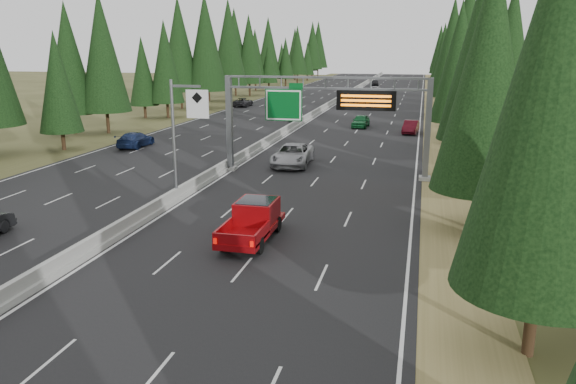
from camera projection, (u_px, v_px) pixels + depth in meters
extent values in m
cube|color=black|center=(321.00, 112.00, 89.51)|extent=(32.00, 260.00, 0.08)
cube|color=olive|center=(436.00, 115.00, 85.51)|extent=(3.60, 260.00, 0.06)
cube|color=#3E421E|center=(216.00, 109.00, 93.52)|extent=(3.60, 260.00, 0.06)
cube|color=gray|center=(321.00, 111.00, 89.46)|extent=(0.70, 260.00, 0.30)
cube|color=gray|center=(321.00, 108.00, 89.36)|extent=(0.30, 260.00, 0.60)
cube|color=slate|center=(230.00, 124.00, 46.08)|extent=(0.45, 0.45, 7.80)
cube|color=gray|center=(231.00, 168.00, 47.02)|extent=(0.90, 0.90, 0.30)
cube|color=slate|center=(428.00, 130.00, 42.51)|extent=(0.45, 0.45, 7.80)
cube|color=gray|center=(425.00, 178.00, 43.46)|extent=(0.90, 0.90, 0.30)
cube|color=slate|center=(325.00, 77.00, 43.34)|extent=(15.85, 0.35, 0.16)
cube|color=slate|center=(325.00, 88.00, 43.55)|extent=(15.85, 0.35, 0.16)
cube|color=#054C19|center=(284.00, 105.00, 44.38)|extent=(3.00, 0.10, 2.50)
cube|color=silver|center=(283.00, 105.00, 44.33)|extent=(2.85, 0.02, 2.35)
cube|color=#054C19|center=(296.00, 86.00, 43.78)|extent=(1.10, 0.10, 0.45)
cube|color=black|center=(366.00, 101.00, 42.75)|extent=(4.50, 0.40, 1.50)
cube|color=orange|center=(366.00, 96.00, 42.45)|extent=(3.80, 0.02, 0.18)
cube|color=orange|center=(366.00, 101.00, 42.54)|extent=(3.80, 0.02, 0.18)
cube|color=orange|center=(366.00, 105.00, 42.63)|extent=(3.80, 0.02, 0.18)
cylinder|color=slate|center=(174.00, 142.00, 36.72)|extent=(0.20, 0.20, 8.00)
cube|color=gray|center=(177.00, 199.00, 37.70)|extent=(0.50, 0.50, 0.20)
cube|color=slate|center=(186.00, 86.00, 35.59)|extent=(2.00, 0.15, 0.15)
cube|color=silver|center=(197.00, 104.00, 35.57)|extent=(1.50, 0.06, 1.80)
cylinder|color=black|center=(531.00, 321.00, 18.69)|extent=(0.40, 0.40, 2.46)
cone|color=black|center=(559.00, 87.00, 16.76)|extent=(5.54, 5.54, 12.93)
cylinder|color=black|center=(476.00, 210.00, 31.59)|extent=(0.40, 0.40, 2.40)
cone|color=black|center=(488.00, 74.00, 29.70)|extent=(5.40, 5.40, 12.60)
cylinder|color=black|center=(568.00, 201.00, 32.37)|extent=(0.40, 0.40, 2.93)
cylinder|color=black|center=(475.00, 157.00, 45.56)|extent=(0.40, 0.40, 2.87)
cone|color=black|center=(485.00, 43.00, 43.30)|extent=(6.46, 6.46, 15.07)
cylinder|color=black|center=(542.00, 162.00, 43.53)|extent=(0.40, 0.40, 2.82)
cone|color=black|center=(555.00, 45.00, 41.32)|extent=(6.35, 6.35, 14.82)
cylinder|color=black|center=(454.00, 133.00, 60.07)|extent=(0.40, 0.40, 2.38)
cone|color=black|center=(459.00, 61.00, 58.20)|extent=(5.36, 5.36, 12.50)
cylinder|color=black|center=(502.00, 135.00, 57.54)|extent=(0.40, 0.40, 2.61)
cone|color=black|center=(510.00, 53.00, 55.49)|extent=(5.87, 5.87, 13.69)
cylinder|color=black|center=(461.00, 115.00, 72.48)|extent=(0.40, 0.40, 2.97)
cone|color=black|center=(467.00, 41.00, 70.15)|extent=(6.68, 6.68, 15.58)
cylinder|color=black|center=(494.00, 117.00, 72.34)|extent=(0.40, 0.40, 2.64)
cone|color=black|center=(500.00, 51.00, 70.27)|extent=(5.93, 5.93, 13.84)
cylinder|color=black|center=(448.00, 105.00, 85.80)|extent=(0.40, 0.40, 2.77)
cone|color=black|center=(452.00, 47.00, 83.63)|extent=(6.23, 6.23, 14.53)
cylinder|color=black|center=(481.00, 106.00, 85.15)|extent=(0.40, 0.40, 2.76)
cone|color=black|center=(486.00, 47.00, 82.98)|extent=(6.22, 6.22, 14.51)
cylinder|color=black|center=(451.00, 98.00, 99.01)|extent=(0.40, 0.40, 2.51)
cone|color=black|center=(454.00, 53.00, 97.04)|extent=(5.64, 5.64, 13.16)
cylinder|color=black|center=(471.00, 101.00, 95.17)|extent=(0.40, 0.40, 2.41)
cone|color=black|center=(474.00, 55.00, 93.28)|extent=(5.42, 5.42, 12.64)
cylinder|color=black|center=(441.00, 93.00, 111.47)|extent=(0.40, 0.40, 2.35)
cone|color=black|center=(444.00, 55.00, 109.62)|extent=(5.28, 5.28, 12.33)
cylinder|color=black|center=(467.00, 96.00, 108.55)|extent=(0.40, 0.40, 1.78)
cone|color=black|center=(469.00, 66.00, 107.15)|extent=(4.01, 4.01, 9.36)
cylinder|color=black|center=(445.00, 90.00, 122.51)|extent=(0.40, 0.40, 1.90)
cone|color=black|center=(447.00, 62.00, 121.02)|extent=(4.27, 4.27, 9.96)
cylinder|color=black|center=(463.00, 90.00, 121.39)|extent=(0.40, 0.40, 2.06)
cone|color=black|center=(466.00, 59.00, 119.77)|extent=(4.64, 4.64, 10.82)
cylinder|color=black|center=(446.00, 85.00, 136.58)|extent=(0.40, 0.40, 2.29)
cone|color=black|center=(448.00, 54.00, 134.78)|extent=(5.15, 5.15, 12.02)
cylinder|color=black|center=(459.00, 84.00, 135.58)|extent=(0.40, 0.40, 2.84)
cone|color=black|center=(462.00, 46.00, 133.34)|extent=(6.40, 6.40, 14.93)
cylinder|color=black|center=(438.00, 82.00, 150.85)|extent=(0.40, 0.40, 1.95)
cone|color=black|center=(440.00, 58.00, 149.32)|extent=(4.40, 4.40, 10.26)
cylinder|color=black|center=(456.00, 82.00, 149.45)|extent=(0.40, 0.40, 2.18)
cone|color=black|center=(458.00, 55.00, 147.74)|extent=(4.90, 4.90, 11.43)
cylinder|color=black|center=(438.00, 78.00, 164.88)|extent=(0.40, 0.40, 2.52)
cone|color=black|center=(440.00, 50.00, 162.90)|extent=(5.66, 5.66, 13.21)
cylinder|color=black|center=(452.00, 79.00, 163.11)|extent=(0.40, 0.40, 2.19)
cone|color=black|center=(454.00, 54.00, 161.39)|extent=(4.93, 4.93, 11.50)
cylinder|color=black|center=(441.00, 77.00, 174.94)|extent=(0.40, 0.40, 2.09)
cone|color=black|center=(442.00, 55.00, 173.30)|extent=(4.71, 4.71, 10.98)
cylinder|color=black|center=(453.00, 77.00, 174.22)|extent=(0.40, 0.40, 2.16)
cone|color=black|center=(455.00, 54.00, 172.52)|extent=(4.87, 4.87, 11.36)
cylinder|color=black|center=(438.00, 74.00, 187.67)|extent=(0.40, 0.40, 2.72)
cone|color=black|center=(440.00, 47.00, 185.54)|extent=(6.12, 6.12, 14.28)
cylinder|color=black|center=(449.00, 74.00, 186.85)|extent=(0.40, 0.40, 2.55)
cone|color=black|center=(451.00, 49.00, 184.85)|extent=(5.75, 5.75, 13.41)
cylinder|color=black|center=(63.00, 141.00, 56.18)|extent=(0.40, 0.40, 1.87)
cone|color=black|center=(57.00, 82.00, 54.71)|extent=(4.21, 4.21, 9.82)
cylinder|color=black|center=(108.00, 122.00, 67.30)|extent=(0.40, 0.40, 2.62)
cone|color=black|center=(102.00, 52.00, 65.25)|extent=(5.90, 5.90, 13.76)
cylinder|color=black|center=(75.00, 124.00, 66.72)|extent=(0.40, 0.40, 2.44)
cone|color=black|center=(68.00, 58.00, 64.81)|extent=(5.48, 5.48, 12.80)
cylinder|color=black|center=(168.00, 110.00, 81.90)|extent=(0.40, 0.40, 2.22)
cone|color=black|center=(165.00, 62.00, 80.15)|extent=(5.00, 5.00, 11.66)
cylinder|color=black|center=(145.00, 112.00, 81.72)|extent=(0.40, 0.40, 1.85)
cone|color=black|center=(143.00, 71.00, 80.27)|extent=(4.17, 4.17, 9.73)
cylinder|color=black|center=(208.00, 100.00, 94.30)|extent=(0.40, 0.40, 2.98)
cone|color=black|center=(206.00, 42.00, 91.96)|extent=(6.70, 6.70, 15.64)
cylinder|color=black|center=(182.00, 100.00, 94.31)|extent=(0.40, 0.40, 2.90)
cone|color=black|center=(179.00, 44.00, 92.03)|extent=(6.53, 6.53, 15.23)
cylinder|color=black|center=(230.00, 93.00, 106.56)|extent=(0.40, 0.40, 3.00)
cone|color=black|center=(229.00, 42.00, 104.21)|extent=(6.75, 6.75, 15.76)
cylinder|color=black|center=(209.00, 94.00, 107.85)|extent=(0.40, 0.40, 2.51)
cone|color=black|center=(208.00, 52.00, 105.88)|extent=(5.65, 5.65, 13.18)
cylinder|color=black|center=(250.00, 89.00, 118.61)|extent=(0.40, 0.40, 2.66)
cone|color=black|center=(249.00, 49.00, 116.52)|extent=(5.99, 5.99, 13.97)
cylinder|color=black|center=(236.00, 89.00, 119.14)|extent=(0.40, 0.40, 2.87)
cone|color=black|center=(235.00, 45.00, 116.88)|extent=(6.47, 6.47, 15.09)
cylinder|color=black|center=(269.00, 87.00, 133.18)|extent=(0.40, 0.40, 1.84)
cone|color=black|center=(269.00, 62.00, 131.73)|extent=(4.15, 4.15, 9.68)
cylinder|color=black|center=(256.00, 86.00, 132.71)|extent=(0.40, 0.40, 2.27)
cone|color=black|center=(255.00, 55.00, 130.93)|extent=(5.11, 5.11, 11.93)
cylinder|color=black|center=(286.00, 82.00, 147.15)|extent=(0.40, 0.40, 2.00)
cone|color=black|center=(286.00, 58.00, 145.58)|extent=(4.50, 4.50, 10.49)
cylinder|color=black|center=(269.00, 81.00, 145.98)|extent=(0.40, 0.40, 2.80)
cone|color=black|center=(268.00, 46.00, 143.78)|extent=(6.31, 6.31, 14.71)
cylinder|color=black|center=(297.00, 79.00, 158.82)|extent=(0.40, 0.40, 2.53)
cone|color=black|center=(297.00, 50.00, 156.83)|extent=(5.70, 5.70, 13.29)
cylinder|color=black|center=(282.00, 80.00, 159.99)|extent=(0.40, 0.40, 1.78)
cone|color=black|center=(282.00, 60.00, 158.59)|extent=(4.01, 4.01, 9.35)
cylinder|color=black|center=(307.00, 78.00, 171.24)|extent=(0.40, 0.40, 1.83)
cone|color=black|center=(307.00, 58.00, 169.80)|extent=(4.13, 4.13, 9.63)
cylinder|color=black|center=(295.00, 76.00, 174.58)|extent=(0.40, 0.40, 2.52)
cone|color=black|center=(295.00, 50.00, 172.60)|extent=(5.67, 5.67, 13.23)
cylinder|color=black|center=(312.00, 74.00, 185.70)|extent=(0.40, 0.40, 2.91)
cone|color=black|center=(312.00, 45.00, 183.42)|extent=(6.54, 6.54, 15.26)
cylinder|color=black|center=(298.00, 74.00, 184.53)|extent=(0.40, 0.40, 2.53)
cone|color=black|center=(298.00, 50.00, 182.55)|extent=(5.69, 5.69, 13.28)
cylinder|color=black|center=(318.00, 72.00, 196.68)|extent=(0.40, 0.40, 2.99)
cone|color=black|center=(318.00, 44.00, 194.33)|extent=(6.73, 6.73, 15.70)
cylinder|color=black|center=(312.00, 73.00, 199.56)|extent=(0.40, 0.40, 1.85)
cone|color=black|center=(312.00, 57.00, 198.11)|extent=(4.16, 4.16, 9.70)
imported|color=#9A9A9F|center=(293.00, 155.00, 48.76)|extent=(3.35, 6.74, 1.84)
cylinder|color=black|center=(224.00, 243.00, 28.33)|extent=(0.33, 0.87, 0.87)
cylinder|color=black|center=(259.00, 245.00, 27.92)|extent=(0.33, 0.87, 0.87)
cylinder|color=black|center=(245.00, 222.00, 31.71)|extent=(0.33, 0.87, 0.87)
cylinder|color=black|center=(277.00, 224.00, 31.29)|extent=(0.33, 0.87, 0.87)
cube|color=maroon|center=(252.00, 230.00, 29.82)|extent=(2.17, 6.09, 0.33)
cube|color=maroon|center=(257.00, 211.00, 30.55)|extent=(2.07, 2.39, 1.20)
cube|color=black|center=(257.00, 205.00, 30.47)|extent=(1.85, 2.07, 0.60)
cube|color=maroon|center=(223.00, 231.00, 28.43)|extent=(0.11, 2.61, 0.65)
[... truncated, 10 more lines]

